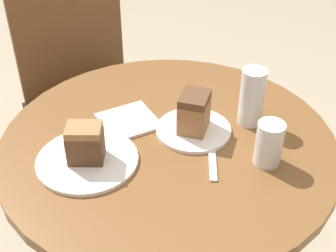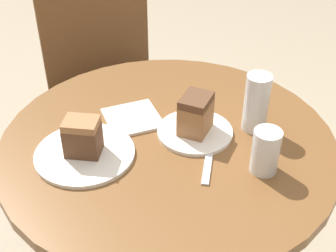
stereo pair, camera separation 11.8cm
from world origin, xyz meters
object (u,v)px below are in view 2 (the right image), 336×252
glass_lemonade (265,153)px  glass_water (256,106)px  chair (108,87)px  plate_far (85,154)px  cake_slice_near (195,113)px  plate_near (194,131)px  cake_slice_far (83,138)px

glass_lemonade → glass_water: glass_water is taller
glass_lemonade → glass_water: 0.17m
chair → plate_far: bearing=-110.7°
glass_water → cake_slice_near: bearing=169.6°
plate_far → cake_slice_near: 0.29m
chair → glass_water: size_ratio=6.01×
plate_near → plate_far: (-0.29, -0.01, 0.00)m
chair → glass_lemonade: (0.19, -0.94, 0.32)m
cake_slice_far → glass_lemonade: (0.39, -0.18, -0.01)m
chair → cake_slice_near: chair is taller
chair → plate_far: (-0.20, -0.75, 0.28)m
glass_water → glass_lemonade: bearing=-108.9°
plate_far → glass_water: size_ratio=1.56×
plate_near → plate_far: same height
plate_far → glass_lemonade: size_ratio=2.21×
plate_near → glass_lemonade: size_ratio=1.77×
cake_slice_far → glass_water: glass_water is taller
cake_slice_far → glass_water: (0.44, -0.02, 0.01)m
plate_far → cake_slice_far: cake_slice_far is taller
plate_near → glass_water: size_ratio=1.25×
cake_slice_far → cake_slice_near: bearing=1.4°
cake_slice_far → plate_far: bearing=180.0°
cake_slice_far → chair: bearing=75.2°
chair → cake_slice_far: (-0.20, -0.75, 0.33)m
plate_near → cake_slice_near: (0.00, -0.00, 0.06)m
chair → cake_slice_near: bearing=-89.1°
cake_slice_near → cake_slice_far: cake_slice_near is taller
plate_near → glass_water: bearing=-10.4°
cake_slice_near → glass_lemonade: size_ratio=1.00×
plate_far → plate_near: bearing=1.4°
plate_near → glass_water: glass_water is taller
chair → plate_near: (0.09, -0.75, 0.28)m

